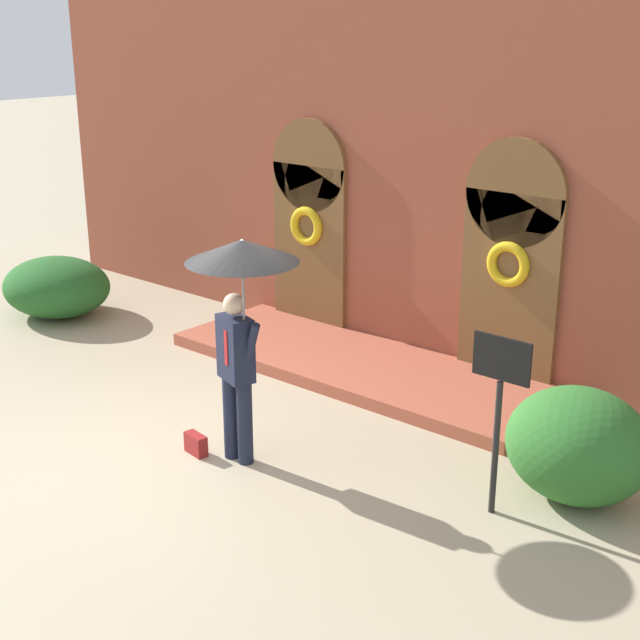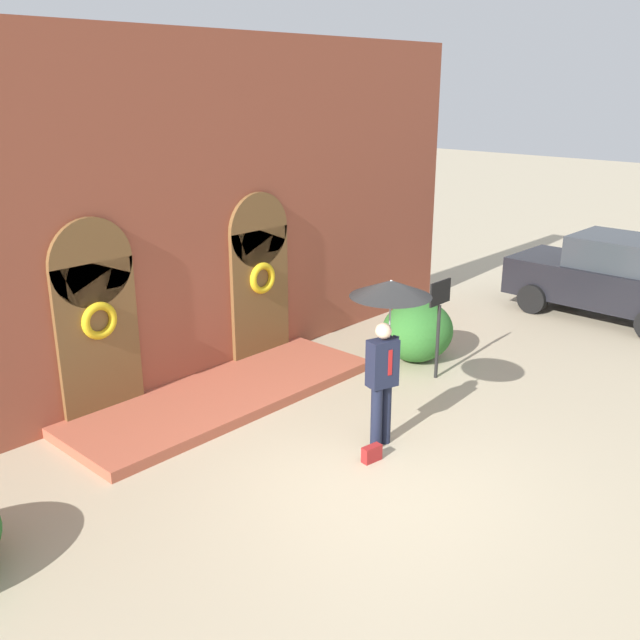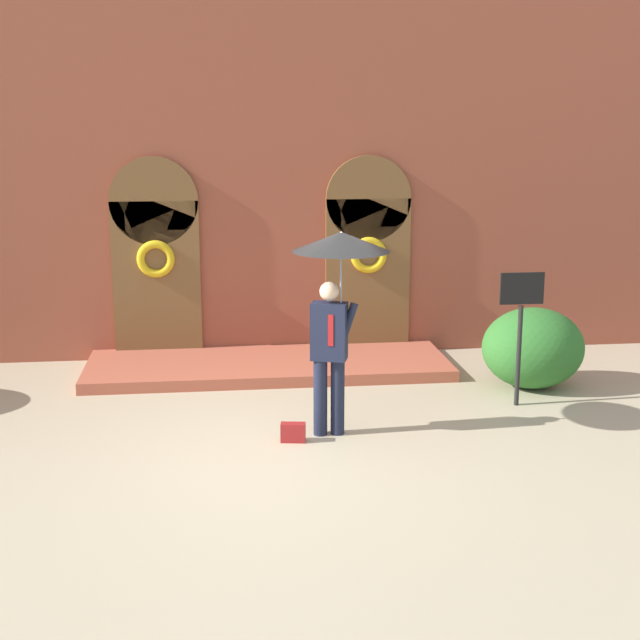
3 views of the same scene
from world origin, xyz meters
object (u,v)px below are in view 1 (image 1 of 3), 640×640
at_px(shrub_right, 578,445).
at_px(shrub_left, 57,287).
at_px(sign_post, 499,396).
at_px(person_with_umbrella, 241,284).
at_px(handbag, 196,444).

bearing_deg(shrub_right, shrub_left, 179.59).
bearing_deg(shrub_left, sign_post, -5.68).
xyz_separation_m(person_with_umbrella, sign_post, (2.42, 0.78, -0.75)).
height_order(sign_post, shrub_right, sign_post).
distance_m(person_with_umbrella, sign_post, 2.66).
height_order(person_with_umbrella, handbag, person_with_umbrella).
xyz_separation_m(handbag, shrub_left, (-5.08, 1.78, 0.34)).
relative_size(person_with_umbrella, shrub_right, 1.71).
distance_m(person_with_umbrella, shrub_right, 3.54).
bearing_deg(person_with_umbrella, handbag, -159.49).
xyz_separation_m(handbag, shrub_right, (3.42, 1.72, 0.44)).
xyz_separation_m(sign_post, shrub_left, (-8.04, 0.80, -0.72)).
bearing_deg(handbag, person_with_umbrella, 29.31).
relative_size(handbag, shrub_right, 0.20).
bearing_deg(handbag, shrub_right, 35.48).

